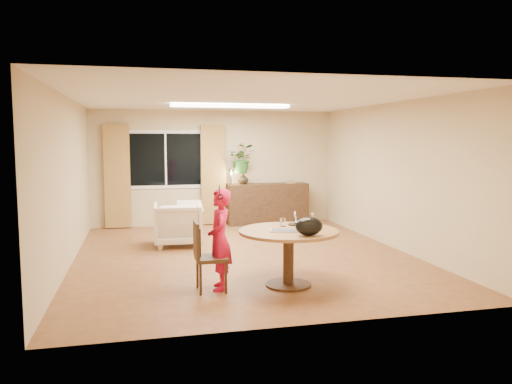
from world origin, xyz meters
TOP-DOWN VIEW (x-y plane):
  - floor at (0.00, 0.00)m, footprint 6.50×6.50m
  - ceiling at (0.00, 0.00)m, footprint 6.50×6.50m
  - wall_back at (0.00, 3.25)m, footprint 5.50×0.00m
  - wall_left at (-2.75, 0.00)m, footprint 0.00×6.50m
  - wall_right at (2.75, 0.00)m, footprint 0.00×6.50m
  - window at (-1.10, 3.23)m, footprint 1.70×0.03m
  - curtain_left at (-2.15, 3.15)m, footprint 0.55×0.08m
  - curtain_right at (-0.05, 3.15)m, footprint 0.55×0.08m
  - ceiling_panel at (0.00, 1.20)m, footprint 2.20×0.35m
  - dining_table at (0.22, -1.84)m, footprint 1.32×1.32m
  - dining_chair at (-0.81, -1.83)m, footprint 0.44×0.40m
  - child at (-0.69, -1.78)m, footprint 0.51×0.37m
  - laptop at (0.14, -1.90)m, footprint 0.44×0.35m
  - tumbler at (0.23, -1.55)m, footprint 0.08×0.08m
  - wine_glass at (0.64, -1.60)m, footprint 0.07×0.07m
  - pot_lid at (0.43, -1.50)m, footprint 0.27×0.27m
  - handbag at (0.35, -2.28)m, footprint 0.37×0.24m
  - armchair at (-1.02, 1.07)m, footprint 0.87×0.90m
  - throw at (-0.80, 1.02)m, footprint 0.46×0.56m
  - sideboard at (1.19, 3.01)m, footprint 1.86×0.46m
  - vase at (0.62, 3.01)m, footprint 0.29×0.29m
  - bouquet at (0.59, 3.01)m, footprint 0.70×0.64m
  - book_stack at (1.75, 3.01)m, footprint 0.21×0.17m
  - desk_lamp at (0.33, 2.96)m, footprint 0.17×0.17m

SIDE VIEW (x-z plane):
  - floor at x=0.00m, z-range 0.00..0.00m
  - armchair at x=-1.02m, z-range 0.00..0.79m
  - dining_chair at x=-0.81m, z-range 0.00..0.91m
  - sideboard at x=1.19m, z-range 0.00..0.93m
  - dining_table at x=0.22m, z-range 0.22..0.97m
  - child at x=-0.69m, z-range 0.00..1.31m
  - pot_lid at x=0.43m, z-range 0.75..0.79m
  - throw at x=-0.80m, z-range 0.79..0.82m
  - tumbler at x=0.23m, z-range 0.75..0.87m
  - wine_glass at x=0.64m, z-range 0.75..0.93m
  - handbag at x=0.35m, z-range 0.75..0.99m
  - laptop at x=0.14m, z-range 0.75..1.01m
  - book_stack at x=1.75m, z-range 0.93..1.01m
  - vase at x=0.62m, z-range 0.93..1.18m
  - desk_lamp at x=0.33m, z-range 0.93..1.30m
  - curtain_left at x=-2.15m, z-range 0.02..2.27m
  - curtain_right at x=-0.05m, z-range 0.02..2.27m
  - wall_back at x=0.00m, z-range -1.45..4.05m
  - wall_left at x=-2.75m, z-range -1.95..4.55m
  - wall_right at x=2.75m, z-range -1.95..4.55m
  - window at x=-1.10m, z-range 0.85..2.15m
  - bouquet at x=0.59m, z-range 1.18..1.84m
  - ceiling_panel at x=0.00m, z-range 2.54..2.59m
  - ceiling at x=0.00m, z-range 2.60..2.60m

